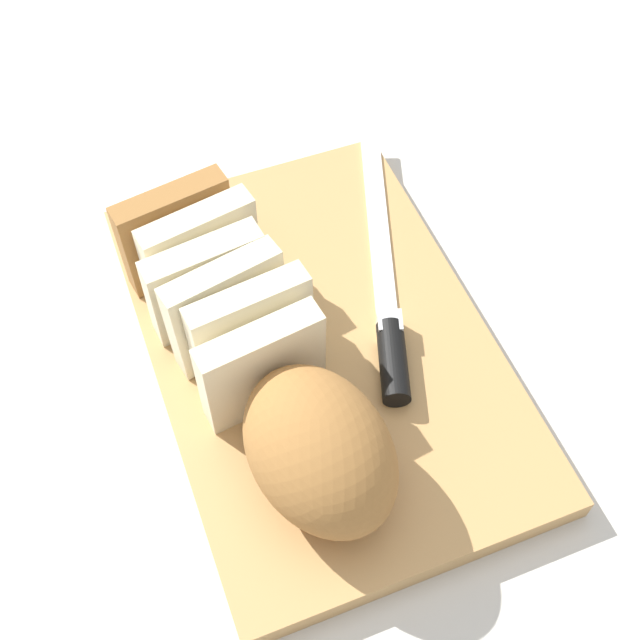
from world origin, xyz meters
TOP-DOWN VIEW (x-y plane):
  - ground_plane at (0.00, 0.00)m, footprint 3.00×3.00m
  - cutting_board at (0.00, 0.00)m, footprint 0.41×0.28m
  - bread_loaf at (-0.03, 0.06)m, footprint 0.32×0.14m
  - bread_knife at (-0.01, -0.06)m, footprint 0.30×0.13m
  - crumb_near_knife at (-0.04, 0.05)m, footprint 0.00×0.00m
  - crumb_near_loaf at (0.04, 0.02)m, footprint 0.01×0.01m
  - crumb_stray_left at (-0.08, -0.00)m, footprint 0.01×0.01m

SIDE VIEW (x-z plane):
  - ground_plane at x=0.00m, z-range 0.00..0.00m
  - cutting_board at x=0.00m, z-range 0.00..0.02m
  - crumb_near_knife at x=-0.04m, z-range 0.02..0.03m
  - crumb_stray_left at x=-0.08m, z-range 0.02..0.03m
  - crumb_near_loaf at x=0.04m, z-range 0.02..0.03m
  - bread_knife at x=-0.01m, z-range 0.02..0.04m
  - bread_loaf at x=-0.03m, z-range 0.02..0.11m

